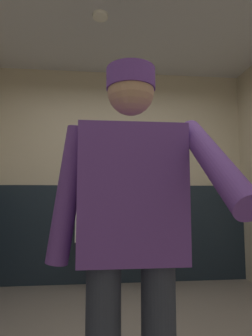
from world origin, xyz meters
TOP-DOWN VIEW (x-y plane):
  - wall_back at (0.00, 1.88)m, footprint 3.98×0.12m
  - wainscot_band_back at (0.00, 1.81)m, footprint 3.38×0.03m
  - downlight_far at (-0.21, 0.64)m, footprint 0.14×0.14m
  - urinal_left at (-0.30, 1.66)m, footprint 0.40×0.34m
  - urinal_middle at (0.45, 1.66)m, footprint 0.40×0.34m
  - privacy_divider_panel at (0.08, 1.59)m, footprint 0.04×0.40m
  - person at (-0.08, -0.59)m, footprint 0.64×0.60m

SIDE VIEW (x-z plane):
  - wainscot_band_back at x=0.00m, z-range 0.00..1.20m
  - urinal_left at x=-0.30m, z-range 0.16..1.40m
  - urinal_middle at x=0.45m, z-range 0.16..1.40m
  - person at x=-0.08m, z-range 0.13..1.75m
  - privacy_divider_panel at x=0.08m, z-range 0.50..1.40m
  - wall_back at x=0.00m, z-range 0.00..2.70m
  - downlight_far at x=-0.21m, z-range 2.67..2.70m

